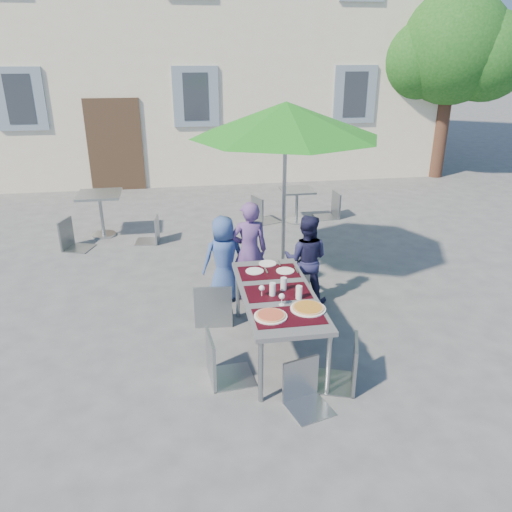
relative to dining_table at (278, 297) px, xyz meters
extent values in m
plane|color=#49494B|center=(-0.43, 0.30, -0.70)|extent=(90.00, 90.00, 0.00)
cube|color=beige|center=(-0.43, 11.80, 2.80)|extent=(13.00, 8.00, 7.00)
cube|color=#3C2A1D|center=(-2.43, 7.77, 0.40)|extent=(1.30, 0.06, 2.20)
cube|color=gray|center=(-4.43, 7.77, 1.50)|extent=(1.10, 0.06, 1.40)
cube|color=#262B33|center=(-4.43, 7.75, 1.50)|extent=(0.60, 0.04, 1.10)
cube|color=gray|center=(-0.43, 7.77, 1.50)|extent=(1.10, 0.06, 1.40)
cube|color=#262B33|center=(-0.43, 7.75, 1.50)|extent=(0.60, 0.04, 1.10)
cube|color=gray|center=(3.57, 7.77, 1.50)|extent=(1.10, 0.06, 1.40)
cube|color=#262B33|center=(3.57, 7.75, 1.50)|extent=(0.60, 0.04, 1.10)
cylinder|color=#44281D|center=(6.07, 7.80, 0.70)|extent=(0.36, 0.36, 2.80)
sphere|color=#124412|center=(6.07, 7.80, 2.60)|extent=(2.80, 2.80, 2.80)
sphere|color=#124412|center=(5.27, 8.10, 2.30)|extent=(2.00, 2.00, 2.00)
sphere|color=#124412|center=(6.77, 7.40, 2.40)|extent=(2.20, 2.20, 2.20)
sphere|color=#124412|center=(6.27, 8.40, 3.10)|extent=(1.80, 1.80, 1.80)
cube|color=#3F3F43|center=(0.00, 0.00, 0.03)|extent=(0.80, 1.85, 0.05)
cylinder|color=gray|center=(-0.34, -0.86, -0.35)|extent=(0.05, 0.05, 0.70)
cylinder|color=gray|center=(0.34, -0.86, -0.35)|extent=(0.05, 0.05, 0.70)
cylinder|color=gray|center=(-0.34, 0.86, -0.35)|extent=(0.05, 0.05, 0.70)
cylinder|color=gray|center=(0.34, 0.86, -0.35)|extent=(0.05, 0.05, 0.70)
cube|color=black|center=(0.00, -0.55, 0.06)|extent=(0.70, 0.42, 0.01)
cube|color=black|center=(0.00, 0.00, 0.06)|extent=(0.70, 0.42, 0.01)
cube|color=black|center=(0.00, 0.55, 0.06)|extent=(0.70, 0.42, 0.01)
cylinder|color=white|center=(-0.18, -0.53, 0.07)|extent=(0.34, 0.34, 0.01)
cylinder|color=tan|center=(-0.18, -0.53, 0.08)|extent=(0.30, 0.30, 0.01)
cylinder|color=#AA2C10|center=(-0.18, -0.53, 0.09)|extent=(0.26, 0.26, 0.01)
cylinder|color=white|center=(0.23, -0.44, 0.07)|extent=(0.37, 0.37, 0.01)
cylinder|color=tan|center=(0.23, -0.44, 0.08)|extent=(0.33, 0.33, 0.01)
cylinder|color=#993C0A|center=(0.23, -0.44, 0.09)|extent=(0.28, 0.28, 0.01)
cylinder|color=silver|center=(-0.07, -0.07, 0.13)|extent=(0.07, 0.07, 0.15)
cylinder|color=silver|center=(0.07, 0.04, 0.13)|extent=(0.07, 0.07, 0.15)
cylinder|color=silver|center=(0.19, -0.19, 0.13)|extent=(0.07, 0.07, 0.15)
cylinder|color=silver|center=(-0.19, -0.07, 0.06)|extent=(0.06, 0.06, 0.00)
cylinder|color=silver|center=(-0.19, -0.07, 0.09)|extent=(0.01, 0.01, 0.08)
sphere|color=silver|center=(-0.19, -0.07, 0.15)|extent=(0.06, 0.06, 0.06)
cylinder|color=silver|center=(-0.02, -0.29, 0.06)|extent=(0.06, 0.06, 0.00)
cylinder|color=silver|center=(-0.02, -0.29, 0.09)|extent=(0.01, 0.01, 0.08)
sphere|color=silver|center=(-0.02, -0.29, 0.15)|extent=(0.06, 0.06, 0.06)
cylinder|color=white|center=(-0.16, 0.59, 0.06)|extent=(0.22, 0.22, 0.01)
cube|color=#B8BCC1|center=(-0.02, 0.59, 0.06)|extent=(0.02, 0.18, 0.00)
cylinder|color=white|center=(0.20, 0.54, 0.06)|extent=(0.22, 0.22, 0.01)
cube|color=#B8BCC1|center=(0.34, 0.54, 0.06)|extent=(0.02, 0.18, 0.00)
cylinder|color=white|center=(0.03, 0.79, 0.06)|extent=(0.22, 0.22, 0.01)
cube|color=#B8BCC1|center=(0.17, 0.79, 0.06)|extent=(0.02, 0.18, 0.00)
imported|color=#324B8B|center=(-0.45, 1.42, -0.10)|extent=(0.65, 0.49, 1.20)
imported|color=#5D3D7E|center=(-0.11, 1.39, 0.00)|extent=(0.52, 0.35, 1.40)
imported|color=#1C1C3E|center=(0.63, 1.16, -0.07)|extent=(0.69, 0.54, 1.24)
cube|color=gray|center=(-0.65, 0.86, -0.19)|extent=(0.51, 0.51, 0.03)
cube|color=gray|center=(-0.67, 0.64, 0.09)|extent=(0.47, 0.08, 0.56)
cylinder|color=gray|center=(-0.43, 1.04, -0.45)|extent=(0.02, 0.02, 0.49)
cylinder|color=gray|center=(-0.83, 1.08, -0.45)|extent=(0.02, 0.02, 0.49)
cylinder|color=gray|center=(-0.47, 0.64, -0.45)|extent=(0.02, 0.02, 0.49)
cylinder|color=gray|center=(-0.87, 0.68, -0.45)|extent=(0.02, 0.02, 0.49)
cube|color=gray|center=(0.06, 1.12, -0.20)|extent=(0.59, 0.59, 0.03)
cube|color=gray|center=(0.14, 0.91, 0.08)|extent=(0.45, 0.19, 0.55)
cylinder|color=gray|center=(0.18, 1.37, -0.45)|extent=(0.02, 0.02, 0.49)
cylinder|color=gray|center=(-0.19, 1.24, -0.45)|extent=(0.02, 0.02, 0.49)
cylinder|color=gray|center=(0.32, 1.00, -0.45)|extent=(0.02, 0.02, 0.49)
cylinder|color=gray|center=(-0.06, 0.86, -0.45)|extent=(0.02, 0.02, 0.49)
cube|color=gray|center=(0.49, 1.16, -0.23)|extent=(0.56, 0.56, 0.03)
cube|color=gray|center=(0.42, 0.97, 0.03)|extent=(0.41, 0.19, 0.52)
cylinder|color=gray|center=(0.74, 1.26, -0.47)|extent=(0.02, 0.02, 0.45)
cylinder|color=gray|center=(0.39, 1.40, -0.47)|extent=(0.02, 0.02, 0.45)
cylinder|color=gray|center=(0.60, 0.92, -0.47)|extent=(0.02, 0.02, 0.45)
cylinder|color=gray|center=(0.25, 1.06, -0.47)|extent=(0.02, 0.02, 0.45)
cube|color=#92999E|center=(-0.58, -0.44, -0.22)|extent=(0.49, 0.49, 0.03)
cube|color=#92999E|center=(-0.79, -0.45, 0.05)|extent=(0.07, 0.45, 0.53)
cylinder|color=#92999E|center=(-0.37, -0.61, -0.46)|extent=(0.02, 0.02, 0.47)
cylinder|color=#92999E|center=(-0.40, -0.23, -0.46)|extent=(0.02, 0.02, 0.47)
cylinder|color=#92999E|center=(-0.75, -0.64, -0.46)|extent=(0.02, 0.02, 0.47)
cylinder|color=#92999E|center=(-0.79, -0.26, -0.46)|extent=(0.02, 0.02, 0.47)
cube|color=gray|center=(0.45, -0.70, -0.22)|extent=(0.57, 0.57, 0.03)
cube|color=gray|center=(0.65, -0.77, 0.05)|extent=(0.18, 0.43, 0.53)
cylinder|color=gray|center=(0.34, -0.46, -0.46)|extent=(0.02, 0.02, 0.47)
cylinder|color=gray|center=(0.21, -0.82, -0.46)|extent=(0.02, 0.02, 0.47)
cylinder|color=gray|center=(0.70, -0.59, -0.46)|extent=(0.02, 0.02, 0.47)
cylinder|color=gray|center=(0.57, -0.95, -0.46)|extent=(0.02, 0.02, 0.47)
cube|color=#8F939A|center=(0.10, -1.06, -0.28)|extent=(0.48, 0.48, 0.03)
cube|color=#8F939A|center=(0.05, -0.88, -0.05)|extent=(0.38, 0.13, 0.46)
cylinder|color=#8F939A|center=(-0.01, -1.27, -0.49)|extent=(0.02, 0.02, 0.41)
cylinder|color=#8F939A|center=(0.31, -1.18, -0.49)|extent=(0.02, 0.02, 0.41)
cylinder|color=#8F939A|center=(-0.10, -0.95, -0.49)|extent=(0.02, 0.02, 0.41)
cylinder|color=#8F939A|center=(0.22, -0.86, -0.49)|extent=(0.02, 0.02, 0.41)
cylinder|color=#B8BCC1|center=(0.49, 1.98, -0.64)|extent=(0.50, 0.50, 0.10)
cylinder|color=gray|center=(0.49, 1.98, 0.51)|extent=(0.06, 0.06, 2.41)
cone|color=#1D781A|center=(0.49, 1.98, 1.66)|extent=(2.66, 2.66, 0.47)
cylinder|color=#B8BCC1|center=(-2.43, 4.34, -0.67)|extent=(0.44, 0.44, 0.04)
cylinder|color=gray|center=(-2.43, 4.34, -0.31)|extent=(0.06, 0.06, 0.77)
cube|color=gray|center=(-2.43, 4.34, 0.10)|extent=(0.77, 0.77, 0.04)
cube|color=gray|center=(-2.78, 3.72, -0.22)|extent=(0.56, 0.56, 0.03)
cube|color=gray|center=(-2.98, 3.79, 0.04)|extent=(0.17, 0.43, 0.53)
cylinder|color=gray|center=(-2.66, 3.48, -0.46)|extent=(0.02, 0.02, 0.46)
cylinder|color=gray|center=(-2.54, 3.84, -0.46)|extent=(0.02, 0.02, 0.46)
cylinder|color=gray|center=(-3.02, 3.60, -0.46)|extent=(0.02, 0.02, 0.46)
cylinder|color=gray|center=(-2.90, 3.96, -0.46)|extent=(0.02, 0.02, 0.46)
cube|color=#8F939A|center=(-1.61, 3.87, -0.26)|extent=(0.45, 0.45, 0.03)
cube|color=#8F939A|center=(-1.42, 3.85, -0.02)|extent=(0.07, 0.41, 0.48)
cylinder|color=#8F939A|center=(-1.76, 4.06, -0.48)|extent=(0.02, 0.02, 0.42)
cylinder|color=#8F939A|center=(-1.80, 3.72, -0.48)|extent=(0.02, 0.02, 0.42)
cylinder|color=#8F939A|center=(-1.42, 4.02, -0.48)|extent=(0.02, 0.02, 0.42)
cylinder|color=#8F939A|center=(-1.46, 3.68, -0.48)|extent=(0.02, 0.02, 0.42)
cylinder|color=#B8BCC1|center=(1.34, 4.55, -0.68)|extent=(0.44, 0.44, 0.04)
cylinder|color=gray|center=(1.34, 4.55, -0.38)|extent=(0.06, 0.06, 0.63)
cube|color=gray|center=(1.34, 4.55, -0.03)|extent=(0.63, 0.63, 0.04)
cube|color=gray|center=(0.74, 4.69, -0.21)|extent=(0.59, 0.59, 0.03)
cube|color=gray|center=(0.54, 4.61, 0.06)|extent=(0.19, 0.44, 0.54)
cylinder|color=gray|center=(1.00, 4.57, -0.46)|extent=(0.02, 0.02, 0.48)
cylinder|color=gray|center=(0.86, 4.94, -0.46)|extent=(0.02, 0.02, 0.48)
cylinder|color=gray|center=(0.63, 4.43, -0.46)|extent=(0.02, 0.02, 0.48)
cylinder|color=gray|center=(0.49, 4.80, -0.46)|extent=(0.02, 0.02, 0.48)
cube|color=gray|center=(2.02, 4.73, -0.22)|extent=(0.47, 0.47, 0.03)
cube|color=gray|center=(2.23, 4.74, 0.04)|extent=(0.06, 0.44, 0.52)
cylinder|color=gray|center=(1.82, 4.91, -0.47)|extent=(0.02, 0.02, 0.46)
cylinder|color=gray|center=(1.84, 4.53, -0.47)|extent=(0.02, 0.02, 0.46)
cylinder|color=gray|center=(2.20, 4.93, -0.47)|extent=(0.02, 0.02, 0.46)
cylinder|color=gray|center=(2.22, 4.55, -0.47)|extent=(0.02, 0.02, 0.46)
camera|label=1|loc=(-1.04, -4.83, 2.52)|focal=35.00mm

